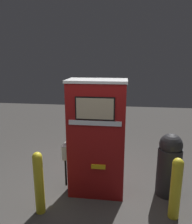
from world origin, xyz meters
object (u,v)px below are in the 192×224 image
at_px(gas_pump, 97,138).
at_px(safety_bollard_far, 176,187).
at_px(trash_bin, 169,164).
at_px(safety_bollard, 39,181).

bearing_deg(gas_pump, safety_bollard_far, -22.51).
bearing_deg(safety_bollard_far, trash_bin, 88.93).
bearing_deg(safety_bollard, safety_bollard_far, 4.34).
relative_size(safety_bollard, safety_bollard_far, 1.04).
distance_m(trash_bin, safety_bollard_far, 0.57).
bearing_deg(trash_bin, safety_bollard, -159.87).
height_order(gas_pump, trash_bin, gas_pump).
height_order(safety_bollard, trash_bin, trash_bin).
relative_size(gas_pump, trash_bin, 1.80).
distance_m(gas_pump, safety_bollard, 1.09).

